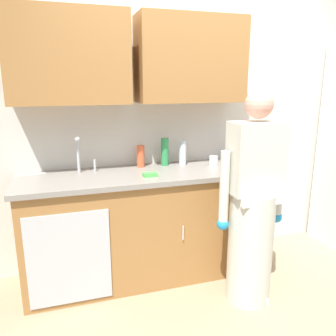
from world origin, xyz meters
TOP-DOWN VIEW (x-y plane):
  - ground_plane at (0.00, 0.00)m, footprint 9.00×9.00m
  - kitchen_wall_with_uppers at (-0.14, 0.99)m, footprint 4.80×0.44m
  - counter_cabinet at (-0.55, 0.70)m, footprint 1.90×0.62m
  - countertop at (-0.55, 0.70)m, footprint 1.96×0.66m
  - sink at (-0.98, 0.71)m, footprint 0.50×0.36m
  - person_at_sink at (0.18, 0.12)m, footprint 0.55×0.34m
  - bottle_soap at (0.35, 0.84)m, footprint 0.07×0.07m
  - bottle_water_short at (-0.27, 0.88)m, footprint 0.07×0.07m
  - bottle_cleaner_spray at (-0.49, 0.89)m, footprint 0.07×0.07m
  - bottle_water_tall at (-0.11, 0.86)m, footprint 0.07×0.07m
  - cup_by_sink at (0.14, 0.73)m, footprint 0.08×0.08m
  - knife_on_counter at (-1.40, 0.90)m, footprint 0.24×0.05m
  - sponge at (-0.49, 0.56)m, footprint 0.11×0.07m

SIDE VIEW (x-z plane):
  - ground_plane at x=0.00m, z-range 0.00..0.00m
  - counter_cabinet at x=-0.55m, z-range 0.00..0.90m
  - person_at_sink at x=0.18m, z-range -0.12..1.50m
  - countertop at x=-0.55m, z-range 0.90..0.94m
  - sink at x=-0.98m, z-range 0.75..1.10m
  - knife_on_counter at x=-1.40m, z-range 0.94..0.95m
  - sponge at x=-0.49m, z-range 0.94..0.97m
  - cup_by_sink at x=0.14m, z-range 0.94..1.03m
  - bottle_cleaner_spray at x=-0.49m, z-range 0.94..1.13m
  - bottle_water_tall at x=-0.11m, z-range 0.94..1.16m
  - bottle_water_short at x=-0.27m, z-range 0.94..1.19m
  - bottle_soap at x=0.35m, z-range 0.94..1.21m
  - kitchen_wall_with_uppers at x=-0.14m, z-range 0.13..2.83m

